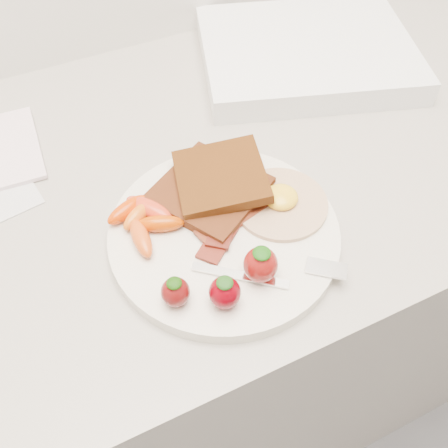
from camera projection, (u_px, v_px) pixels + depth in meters
name	position (u px, v px, depth m)	size (l,w,h in m)	color
counter	(188.00, 325.00, 1.02)	(2.00, 0.60, 0.90)	gray
plate	(224.00, 234.00, 0.59)	(0.27, 0.27, 0.02)	silver
toast_lower	(210.00, 191.00, 0.61)	(0.12, 0.12, 0.01)	black
toast_upper	(221.00, 176.00, 0.60)	(0.11, 0.11, 0.01)	#3C1909
fried_egg	(281.00, 202.00, 0.60)	(0.13, 0.13, 0.02)	beige
bacon_strips	(230.00, 218.00, 0.58)	(0.12, 0.11, 0.01)	#421107
baby_carrots	(143.00, 218.00, 0.58)	(0.09, 0.10, 0.02)	orange
strawberries	(229.00, 279.00, 0.51)	(0.13, 0.05, 0.05)	#5B0B0B
fork	(280.00, 272.00, 0.54)	(0.16, 0.09, 0.00)	white
notepad	(0.00, 150.00, 0.68)	(0.10, 0.15, 0.01)	silver
appliance	(306.00, 53.00, 0.80)	(0.33, 0.26, 0.04)	white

